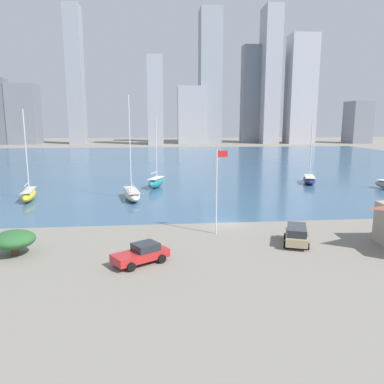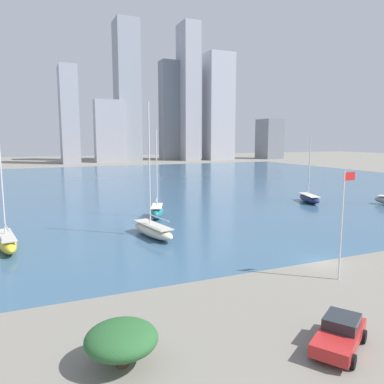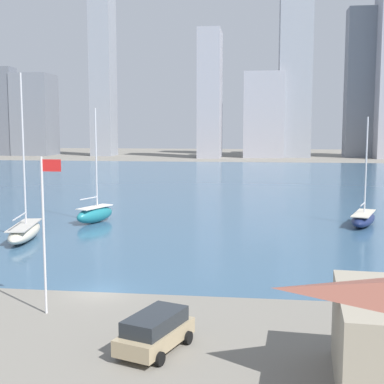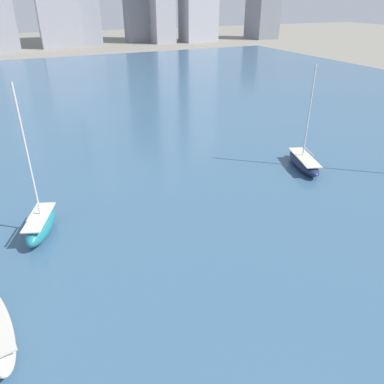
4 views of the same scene
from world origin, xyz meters
name	(u,v)px [view 4 (image 4 of 4)]	position (x,y,z in m)	size (l,w,h in m)	color
harbor_water	(67,107)	(0.00, 70.00, 0.00)	(180.00, 140.00, 0.00)	#385B7A
sailboat_teal	(41,224)	(-8.43, 25.90, 1.08)	(3.98, 6.37, 13.29)	#1E757F
sailboat_navy	(304,162)	(22.42, 27.88, 0.84)	(4.69, 8.24, 12.27)	#19234C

